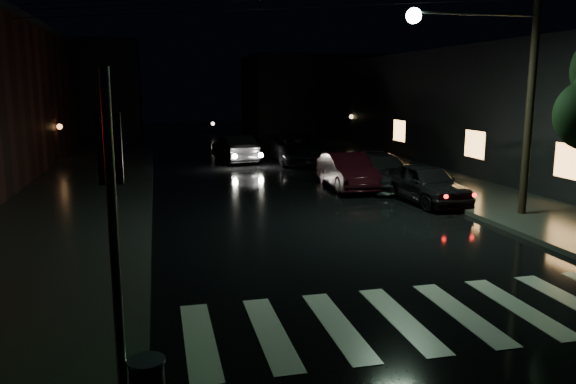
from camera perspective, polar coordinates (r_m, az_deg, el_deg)
ground at (r=9.42m, az=-1.18°, el=-15.30°), size 120.00×120.00×0.00m
sidewalk_left at (r=22.88m, az=-21.15°, el=-0.25°), size 6.00×44.00×0.15m
sidewalk_right at (r=25.52m, az=14.40°, el=1.20°), size 4.00×44.00×0.15m
building_right at (r=32.31m, az=22.49°, el=7.88°), size 10.00×40.00×6.00m
building_far_left at (r=53.92m, az=-22.36°, el=9.75°), size 14.00×10.00×8.00m
building_far_right at (r=55.57m, az=3.30°, el=10.01°), size 14.00×10.00×7.00m
crosswalk at (r=10.81m, az=14.35°, el=-12.09°), size 9.00×3.00×0.01m
signal_pole_corner at (r=7.31m, az=-15.65°, el=-10.45°), size 0.68×0.61×4.20m
utility_pole at (r=18.60m, az=21.93°, el=11.38°), size 4.92×0.44×8.00m
parked_car_a at (r=20.71m, az=13.84°, el=0.87°), size 1.96×4.27×1.42m
parked_car_b at (r=23.06m, az=6.05°, el=2.15°), size 1.73×4.49×1.46m
parked_car_c at (r=23.42m, az=9.45°, el=2.10°), size 2.20×4.87×1.39m
parked_car_d at (r=30.62m, az=1.14°, el=4.43°), size 2.82×5.81×1.59m
oncoming_car at (r=31.22m, az=-5.46°, el=4.42°), size 2.14×4.72×1.50m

